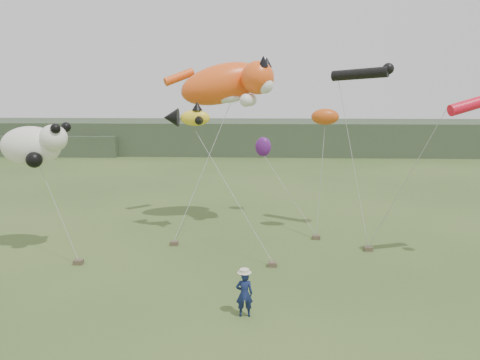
{
  "coord_description": "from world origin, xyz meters",
  "views": [
    {
      "loc": [
        -0.16,
        -16.24,
        7.67
      ],
      "look_at": [
        -1.06,
        3.0,
        4.05
      ],
      "focal_mm": 35.0,
      "sensor_mm": 36.0,
      "label": 1
    }
  ],
  "objects": [
    {
      "name": "ground",
      "position": [
        0.0,
        0.0,
        0.0
      ],
      "size": [
        120.0,
        120.0,
        0.0
      ],
      "primitive_type": "plane",
      "color": "#385123",
      "rests_on": "ground"
    },
    {
      "name": "headland",
      "position": [
        -3.11,
        44.69,
        1.92
      ],
      "size": [
        90.0,
        13.0,
        4.0
      ],
      "color": "#2D3D28",
      "rests_on": "ground"
    },
    {
      "name": "festival_attendant",
      "position": [
        -0.72,
        -1.13,
        0.81
      ],
      "size": [
        0.63,
        0.45,
        1.63
      ],
      "primitive_type": "imported",
      "rotation": [
        0.0,
        0.0,
        3.24
      ],
      "color": "#121D47",
      "rests_on": "ground"
    },
    {
      "name": "sandbag_anchors",
      "position": [
        -0.95,
        5.45,
        0.1
      ],
      "size": [
        13.93,
        4.53,
        0.2
      ],
      "color": "brown",
      "rests_on": "ground"
    },
    {
      "name": "cat_kite",
      "position": [
        -1.97,
        10.4,
        8.18
      ],
      "size": [
        6.42,
        3.6,
        3.29
      ],
      "color": "#FF5818",
      "rests_on": "ground"
    },
    {
      "name": "fish_kite",
      "position": [
        -4.14,
        8.32,
        6.38
      ],
      "size": [
        2.52,
        1.74,
        1.34
      ],
      "color": "yellow",
      "rests_on": "ground"
    },
    {
      "name": "tube_kites",
      "position": [
        6.92,
        6.83,
        8.06
      ],
      "size": [
        7.03,
        6.37,
        2.48
      ],
      "color": "black",
      "rests_on": "ground"
    },
    {
      "name": "panda_kite",
      "position": [
        -10.81,
        5.09,
        5.22
      ],
      "size": [
        3.32,
        2.15,
        2.06
      ],
      "color": "white",
      "rests_on": "ground"
    },
    {
      "name": "misc_kites",
      "position": [
        1.73,
        10.39,
        5.5
      ],
      "size": [
        4.42,
        5.18,
        3.12
      ],
      "color": "#CC4D14",
      "rests_on": "ground"
    }
  ]
}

